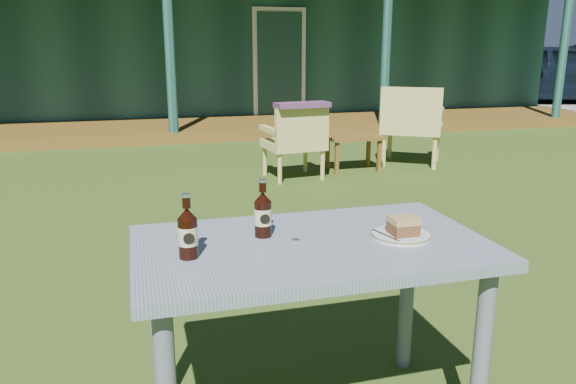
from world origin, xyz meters
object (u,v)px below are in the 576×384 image
object	(u,v)px
cafe_table	(311,269)
cake_slice	(403,225)
cola_bottle_far	(188,233)
plate	(401,235)
cola_bottle_near	(263,214)
armchair_left	(296,138)
car_near	(555,73)
armchair_right	(412,121)
side_table	(353,140)

from	to	relation	value
cafe_table	cake_slice	distance (m)	0.35
cake_slice	cola_bottle_far	world-z (taller)	cola_bottle_far
cake_slice	cola_bottle_far	bearing A→B (deg)	179.26
plate	cake_slice	world-z (taller)	cake_slice
cola_bottle_near	cola_bottle_far	world-z (taller)	cola_bottle_far
plate	cola_bottle_far	world-z (taller)	cola_bottle_far
cafe_table	armchair_left	distance (m)	3.96
car_near	plate	bearing A→B (deg)	154.14
armchair_left	armchair_right	size ratio (longest dim) A/B	0.84
side_table	cafe_table	bearing A→B (deg)	-113.97
car_near	armchair_right	distance (m)	8.86
plate	armchair_left	bearing A→B (deg)	79.04
car_near	plate	world-z (taller)	car_near
armchair_left	side_table	bearing A→B (deg)	17.25
plate	cola_bottle_far	xyz separation A→B (m)	(-0.73, 0.00, 0.08)
cola_bottle_far	armchair_right	world-z (taller)	cola_bottle_far
cola_bottle_near	cola_bottle_far	distance (m)	0.31
car_near	cafe_table	world-z (taller)	car_near
car_near	armchair_right	world-z (taller)	car_near
cola_bottle_near	side_table	world-z (taller)	cola_bottle_near
cola_bottle_near	armchair_left	world-z (taller)	cola_bottle_near
cola_bottle_near	car_near	bearing A→B (deg)	45.80
cafe_table	cola_bottle_far	world-z (taller)	cola_bottle_far
car_near	cake_slice	world-z (taller)	car_near
armchair_right	cake_slice	bearing A→B (deg)	-118.10
cola_bottle_far	armchair_right	distance (m)	5.14
armchair_right	side_table	bearing A→B (deg)	-172.19
plate	cola_bottle_near	bearing A→B (deg)	163.18
plate	cola_bottle_far	size ratio (longest dim) A/B	0.98
cake_slice	cola_bottle_near	world-z (taller)	cola_bottle_near
armchair_right	plate	bearing A→B (deg)	-118.18
armchair_left	side_table	xyz separation A→B (m)	(0.73, 0.23, -0.09)
cafe_table	armchair_right	xyz separation A→B (m)	(2.56, 4.14, -0.10)
car_near	armchair_right	xyz separation A→B (m)	(-6.77, -5.70, -0.21)
cola_bottle_far	side_table	distance (m)	4.66
cola_bottle_far	armchair_right	xyz separation A→B (m)	(2.98, 4.18, -0.29)
car_near	cola_bottle_far	distance (m)	13.88
car_near	side_table	world-z (taller)	car_near
car_near	plate	distance (m)	13.38
cake_slice	armchair_left	bearing A→B (deg)	79.11
cola_bottle_far	plate	bearing A→B (deg)	-0.19
cola_bottle_near	armchair_right	size ratio (longest dim) A/B	0.22
cola_bottle_near	armchair_left	distance (m)	3.92
plate	side_table	xyz separation A→B (m)	(1.48, 4.08, -0.39)
plate	armchair_right	distance (m)	4.75
cola_bottle_near	armchair_right	distance (m)	4.87
car_near	cake_slice	distance (m)	13.38
cafe_table	cola_bottle_far	xyz separation A→B (m)	(-0.42, -0.04, 0.18)
armchair_left	cola_bottle_near	bearing A→B (deg)	-108.02
cola_bottle_far	cake_slice	bearing A→B (deg)	-0.74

